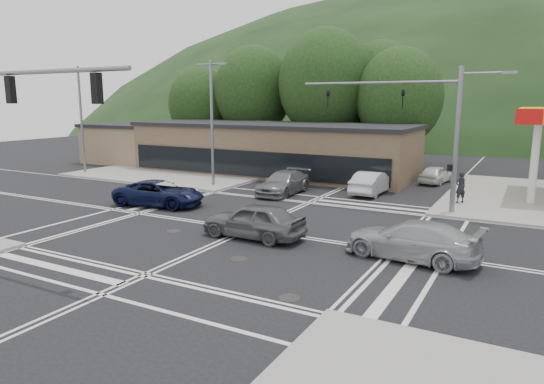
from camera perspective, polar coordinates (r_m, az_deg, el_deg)
The scene contains 20 objects.
ground at distance 23.79m, azimuth -2.78°, elevation -4.43°, with size 120.00×120.00×0.00m, color black.
sidewalk_nw at distance 44.30m, azimuth -9.26°, elevation 2.63°, with size 16.00×16.00×0.15m, color gray.
commercial_row at distance 41.90m, azimuth -0.03°, elevation 4.97°, with size 24.00×8.00×4.00m, color brown.
commercial_nw at distance 51.52m, azimuth -15.91°, elevation 5.42°, with size 8.00×7.00×3.60m, color #846B4F.
hill_north at distance 110.41m, azimuth 22.52°, elevation 6.71°, with size 252.00×126.00×140.00m, color black.
tree_n_a at distance 50.75m, azimuth -2.23°, elevation 11.78°, with size 8.00×8.00×11.75m.
tree_n_b at distance 47.18m, azimuth 6.35°, elevation 12.59°, with size 9.00×9.00×12.98m.
tree_n_c at distance 44.94m, azimuth 14.74°, elevation 10.75°, with size 7.60×7.60×10.87m.
tree_n_d at distance 53.27m, azimuth -8.42°, elevation 10.23°, with size 6.80×6.80×9.76m.
tree_n_e at distance 49.60m, azimuth 12.50°, elevation 11.56°, with size 8.40×8.40×11.98m.
streetlight_nw at distance 35.16m, azimuth -7.01°, elevation 8.76°, with size 2.50×0.25×9.00m.
streetlight_w at distance 44.39m, azimuth -21.50°, elevation 8.50°, with size 2.50×0.25×9.00m.
signal_mast_ne at distance 28.26m, azimuth 18.49°, elevation 7.87°, with size 11.65×0.30×8.00m.
car_blue_west at distance 29.73m, azimuth -13.12°, elevation -0.14°, with size 2.50×5.42×1.51m, color black.
car_grey_center at distance 22.20m, azimuth -2.17°, elevation -3.34°, with size 1.94×4.82×1.64m, color #545658.
car_silver_east at distance 20.06m, azimuth 16.10°, elevation -5.45°, with size 2.17×5.33×1.55m, color #A0A3A7.
car_queue_a at distance 33.25m, azimuth 11.69°, elevation 1.09°, with size 1.63×4.68×1.54m, color silver.
car_queue_b at distance 38.85m, azimuth 18.72°, elevation 1.97°, with size 1.60×3.98×1.35m, color silver.
car_northbound at distance 32.61m, azimuth 1.36°, elevation 1.10°, with size 2.12×5.21×1.51m, color slate.
pedestrian at distance 31.19m, azimuth 21.30°, elevation 0.53°, with size 0.68×0.45×1.87m, color black.
Camera 1 is at (12.01, -19.57, 6.23)m, focal length 32.00 mm.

